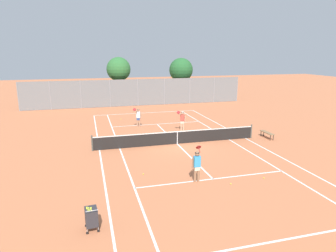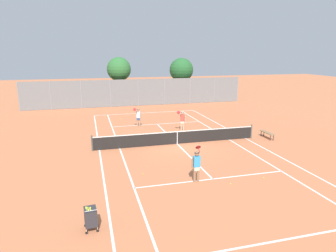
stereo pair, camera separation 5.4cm
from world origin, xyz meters
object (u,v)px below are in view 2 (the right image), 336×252
(loose_tennis_ball_0, at_px, (121,119))
(loose_tennis_ball_1, at_px, (222,134))
(loose_tennis_ball_2, at_px, (143,174))
(tree_behind_right, at_px, (181,71))
(player_far_left, at_px, (138,117))
(courtside_bench, at_px, (267,133))
(player_near_side, at_px, (196,165))
(player_far_right, at_px, (182,120))
(loose_tennis_ball_5, at_px, (230,184))
(ball_cart, at_px, (91,216))
(loose_tennis_ball_3, at_px, (148,146))
(tree_behind_left, at_px, (119,70))
(tennis_net, at_px, (177,137))
(loose_tennis_ball_4, at_px, (264,178))

(loose_tennis_ball_0, height_order, loose_tennis_ball_1, same)
(loose_tennis_ball_2, bearing_deg, loose_tennis_ball_0, 88.24)
(loose_tennis_ball_1, bearing_deg, loose_tennis_ball_2, -139.67)
(tree_behind_right, bearing_deg, loose_tennis_ball_0, -131.54)
(loose_tennis_ball_2, bearing_deg, player_far_left, 81.59)
(player_far_left, height_order, loose_tennis_ball_2, player_far_left)
(player_far_left, xyz_separation_m, courtside_bench, (8.96, -6.20, -0.52))
(player_near_side, bearing_deg, player_far_right, 76.21)
(player_far_left, xyz_separation_m, loose_tennis_ball_5, (2.42, -13.10, -0.89))
(ball_cart, xyz_separation_m, player_far_left, (4.38, 15.31, 0.39))
(player_far_right, bearing_deg, loose_tennis_ball_2, -120.36)
(player_near_side, relative_size, loose_tennis_ball_3, 26.88)
(player_far_left, xyz_separation_m, tree_behind_left, (-0.20, 12.87, 3.39))
(loose_tennis_ball_0, distance_m, loose_tennis_ball_2, 14.23)
(player_far_left, bearing_deg, player_far_right, -34.68)
(loose_tennis_ball_5, height_order, tree_behind_right, tree_behind_right)
(loose_tennis_ball_5, bearing_deg, player_near_side, 152.89)
(loose_tennis_ball_0, height_order, tree_behind_left, tree_behind_left)
(player_far_left, height_order, courtside_bench, player_far_left)
(ball_cart, bearing_deg, loose_tennis_ball_3, 66.81)
(loose_tennis_ball_1, relative_size, loose_tennis_ball_3, 1.00)
(loose_tennis_ball_1, xyz_separation_m, loose_tennis_ball_3, (-6.39, -1.57, 0.00))
(loose_tennis_ball_0, bearing_deg, player_far_left, -71.89)
(player_far_left, height_order, tree_behind_right, tree_behind_right)
(player_far_left, bearing_deg, loose_tennis_ball_2, -98.41)
(loose_tennis_ball_3, bearing_deg, player_far_right, 43.56)
(tree_behind_left, bearing_deg, player_far_right, -76.87)
(loose_tennis_ball_5, relative_size, courtside_bench, 0.04)
(loose_tennis_ball_2, relative_size, tree_behind_left, 0.01)
(tennis_net, bearing_deg, loose_tennis_ball_3, 177.95)
(loose_tennis_ball_5, bearing_deg, tree_behind_left, 95.77)
(loose_tennis_ball_3, relative_size, tree_behind_left, 0.01)
(loose_tennis_ball_4, bearing_deg, tennis_net, 110.31)
(loose_tennis_ball_0, xyz_separation_m, tree_behind_left, (0.94, 9.36, 4.29))
(loose_tennis_ball_3, height_order, tree_behind_left, tree_behind_left)
(loose_tennis_ball_3, bearing_deg, loose_tennis_ball_5, -69.64)
(tree_behind_left, bearing_deg, courtside_bench, -64.34)
(player_near_side, xyz_separation_m, loose_tennis_ball_0, (-2.03, 15.82, -0.89))
(tennis_net, distance_m, tree_behind_right, 21.57)
(ball_cart, height_order, loose_tennis_ball_3, ball_cart)
(loose_tennis_ball_5, height_order, courtside_bench, courtside_bench)
(loose_tennis_ball_0, relative_size, loose_tennis_ball_2, 1.00)
(loose_tennis_ball_4, height_order, tree_behind_left, tree_behind_left)
(loose_tennis_ball_3, bearing_deg, player_far_left, 87.05)
(loose_tennis_ball_5, distance_m, tree_behind_left, 26.45)
(tennis_net, relative_size, tree_behind_left, 2.03)
(loose_tennis_ball_1, height_order, tree_behind_left, tree_behind_left)
(player_near_side, height_order, loose_tennis_ball_4, player_near_side)
(player_far_right, bearing_deg, loose_tennis_ball_3, -136.44)
(loose_tennis_ball_1, xyz_separation_m, tree_behind_right, (2.39, 18.58, 3.95))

